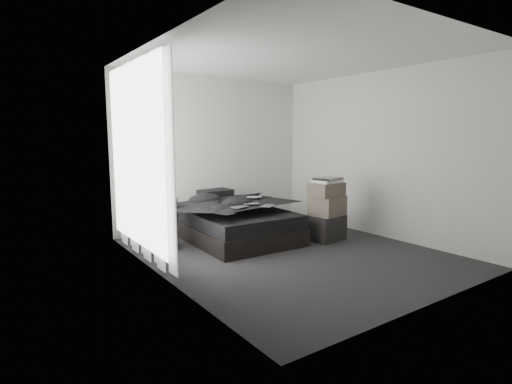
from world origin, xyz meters
TOP-DOWN VIEW (x-y plane):
  - floor at (0.00, 0.00)m, footprint 3.60×4.20m
  - ceiling at (0.00, 0.00)m, footprint 3.60×4.20m
  - wall_back at (0.00, 2.10)m, footprint 3.60×0.01m
  - wall_front at (0.00, -2.10)m, footprint 3.60×0.01m
  - wall_left at (-1.80, 0.00)m, footprint 0.01×4.20m
  - wall_right at (1.80, 0.00)m, footprint 0.01×4.20m
  - window_left at (-1.78, 0.90)m, footprint 0.02×2.00m
  - curtain_left at (-1.73, 0.90)m, footprint 0.06×2.12m
  - bed at (-0.23, 1.02)m, footprint 1.47×1.91m
  - mattress at (-0.23, 1.02)m, footprint 1.42×1.86m
  - duvet at (-0.23, 0.97)m, footprint 1.43×1.64m
  - pillow_lower at (-0.25, 1.75)m, footprint 0.57×0.40m
  - pillow_upper at (-0.19, 1.73)m, footprint 0.55×0.40m
  - laptop at (0.12, 1.06)m, footprint 0.35×0.28m
  - comic_a at (-0.47, 0.53)m, footprint 0.28×0.23m
  - comic_b at (-0.20, 0.66)m, footprint 0.27×0.21m
  - comic_c at (-0.09, 0.38)m, footprint 0.28×0.26m
  - side_stand at (-1.31, 1.18)m, footprint 0.48×0.48m
  - papers at (-1.30, 1.17)m, footprint 0.30×0.23m
  - floor_books at (-1.56, 0.64)m, footprint 0.14×0.18m
  - box_lower at (0.90, 0.21)m, footprint 0.57×0.47m
  - box_mid at (0.91, 0.20)m, footprint 0.55×0.47m
  - box_upper at (0.89, 0.21)m, footprint 0.49×0.40m
  - art_book_white at (0.90, 0.21)m, footprint 0.43×0.36m
  - art_book_snake at (0.91, 0.20)m, footprint 0.45×0.38m

SIDE VIEW (x-z plane):
  - floor at x=0.00m, z-range -0.01..0.01m
  - floor_books at x=-1.56m, z-range 0.00..0.12m
  - bed at x=-0.23m, z-range 0.00..0.25m
  - box_lower at x=0.90m, z-range 0.00..0.39m
  - side_stand at x=-1.31m, z-range 0.00..0.71m
  - mattress at x=-0.23m, z-range 0.25..0.45m
  - pillow_lower at x=-0.25m, z-range 0.45..0.58m
  - box_mid at x=0.91m, z-range 0.39..0.69m
  - duvet at x=-0.23m, z-range 0.45..0.67m
  - pillow_upper at x=-0.19m, z-range 0.58..0.70m
  - comic_a at x=-0.47m, z-range 0.67..0.68m
  - comic_b at x=-0.20m, z-range 0.68..0.69m
  - laptop at x=0.12m, z-range 0.67..0.70m
  - comic_c at x=-0.09m, z-range 0.68..0.69m
  - papers at x=-1.30m, z-range 0.71..0.72m
  - box_upper at x=0.89m, z-range 0.69..0.89m
  - art_book_white at x=0.90m, z-range 0.89..0.93m
  - art_book_snake at x=0.91m, z-range 0.93..0.97m
  - curtain_left at x=-1.73m, z-range 0.04..2.52m
  - wall_back at x=0.00m, z-range 0.00..2.60m
  - wall_front at x=0.00m, z-range 0.00..2.60m
  - wall_left at x=-1.80m, z-range 0.00..2.60m
  - wall_right at x=1.80m, z-range 0.00..2.60m
  - window_left at x=-1.78m, z-range 0.20..2.50m
  - ceiling at x=0.00m, z-range 2.60..2.60m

